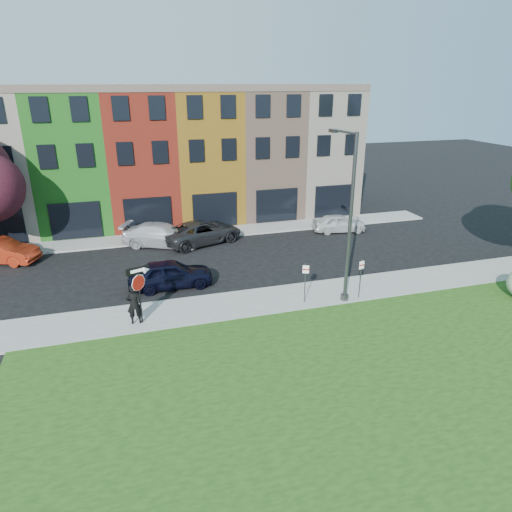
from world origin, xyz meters
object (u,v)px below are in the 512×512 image
object	(u,v)px
stop_sign	(138,283)
sedan_near	(170,274)
street_lamp	(348,220)
man	(134,304)

from	to	relation	value
stop_sign	sedan_near	world-z (taller)	stop_sign
stop_sign	street_lamp	distance (m)	10.41
man	stop_sign	bearing A→B (deg)	171.95
man	sedan_near	bearing A→B (deg)	-117.50
sedan_near	stop_sign	bearing A→B (deg)	154.64
man	street_lamp	size ratio (longest dim) A/B	0.23
stop_sign	sedan_near	distance (m)	4.47
stop_sign	sedan_near	bearing A→B (deg)	46.28
sedan_near	man	bearing A→B (deg)	151.04
street_lamp	stop_sign	bearing A→B (deg)	173.75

